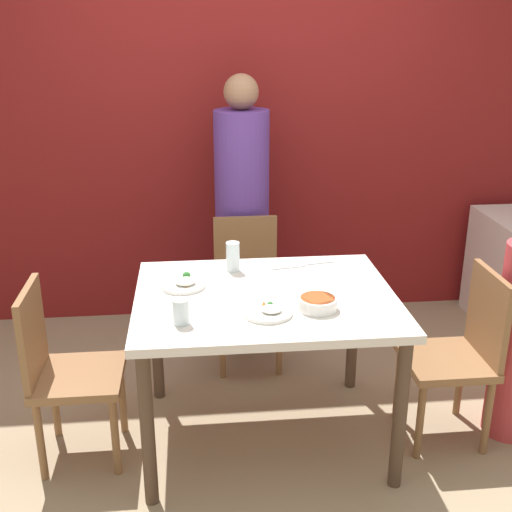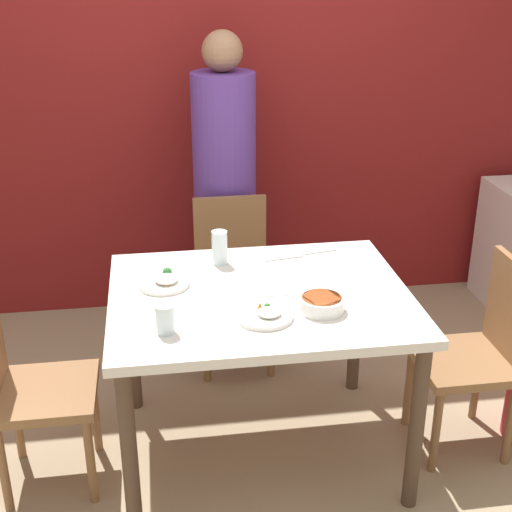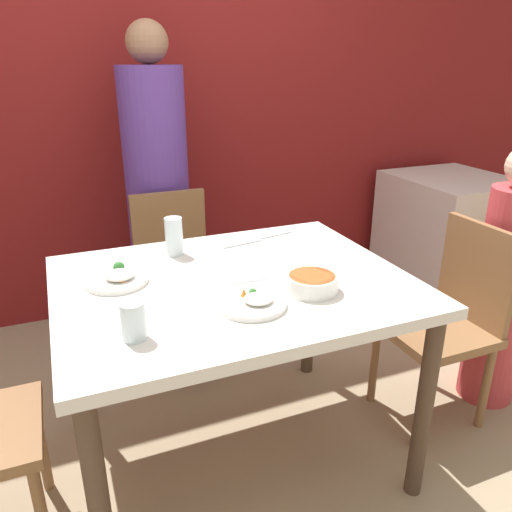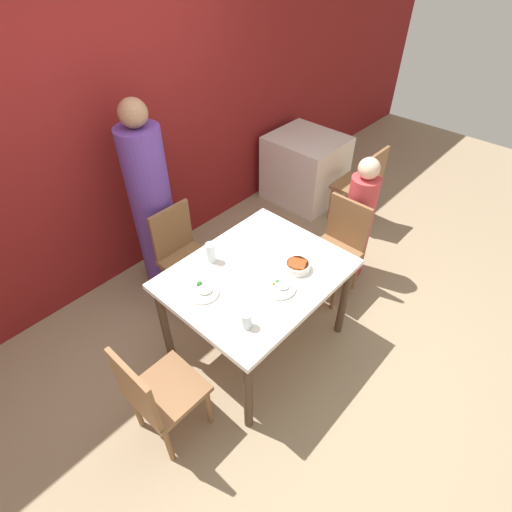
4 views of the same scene
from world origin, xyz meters
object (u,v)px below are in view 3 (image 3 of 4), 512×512
chair_child_spot (449,317)px  plate_rice_adult (117,279)px  person_adult (159,200)px  chair_adult_spot (177,273)px  glass_water_tall (133,321)px  person_child (504,289)px  bowl_curry (312,283)px

chair_child_spot → plate_rice_adult: chair_child_spot is taller
person_adult → plate_rice_adult: 1.09m
chair_child_spot → plate_rice_adult: bearing=-98.8°
chair_adult_spot → plate_rice_adult: 0.84m
person_adult → glass_water_tall: bearing=-104.6°
person_adult → plate_rice_adult: (-0.36, -1.03, 0.02)m
person_child → plate_rice_adult: bearing=172.8°
bowl_curry → plate_rice_adult: (-0.59, 0.31, -0.01)m
person_child → bowl_curry: bearing=-174.1°
person_child → plate_rice_adult: person_child is taller
chair_adult_spot → glass_water_tall: glass_water_tall is taller
chair_child_spot → glass_water_tall: glass_water_tall is taller
person_adult → bowl_curry: size_ratio=9.62×
person_adult → bowl_curry: bearing=-80.6°
chair_adult_spot → person_child: (1.25, -0.89, 0.08)m
bowl_curry → glass_water_tall: size_ratio=1.59×
bowl_curry → plate_rice_adult: size_ratio=0.82×
person_adult → person_child: 1.77m
chair_child_spot → glass_water_tall: size_ratio=7.95×
chair_adult_spot → bowl_curry: 1.08m
person_adult → bowl_curry: (0.22, -1.34, 0.03)m
person_adult → chair_adult_spot: bearing=-90.0°
chair_adult_spot → chair_child_spot: 1.31m
chair_adult_spot → glass_water_tall: bearing=-108.9°
plate_rice_adult → person_child: bearing=-7.2°
bowl_curry → person_adult: bearing=99.4°
plate_rice_adult → glass_water_tall: 0.39m
glass_water_tall → chair_adult_spot: bearing=71.1°
chair_adult_spot → bowl_curry: bearing=-77.4°
person_adult → plate_rice_adult: person_adult is taller
chair_child_spot → person_adult: (-0.95, 1.24, 0.30)m
plate_rice_adult → chair_child_spot: bearing=-8.8°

